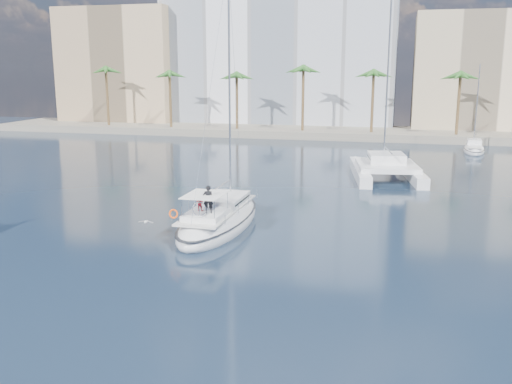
# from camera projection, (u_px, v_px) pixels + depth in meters

# --- Properties ---
(ground) EXTENTS (160.00, 160.00, 0.00)m
(ground) POSITION_uv_depth(u_px,v_px,m) (235.00, 243.00, 37.15)
(ground) COLOR black
(ground) RESTS_ON ground
(quay) EXTENTS (120.00, 14.00, 1.20)m
(quay) POSITION_uv_depth(u_px,v_px,m) (337.00, 132.00, 94.82)
(quay) COLOR gray
(quay) RESTS_ON ground
(building_modern) EXTENTS (42.00, 16.00, 28.00)m
(building_modern) POSITION_uv_depth(u_px,v_px,m) (281.00, 52.00, 106.17)
(building_modern) COLOR white
(building_modern) RESTS_ON ground
(building_tan_left) EXTENTS (22.00, 14.00, 22.00)m
(building_tan_left) POSITION_uv_depth(u_px,v_px,m) (125.00, 68.00, 110.15)
(building_tan_left) COLOR tan
(building_tan_left) RESTS_ON ground
(building_beige) EXTENTS (20.00, 14.00, 20.00)m
(building_beige) POSITION_uv_depth(u_px,v_px,m) (475.00, 74.00, 96.12)
(building_beige) COLOR beige
(building_beige) RESTS_ON ground
(palm_left) EXTENTS (3.60, 3.60, 12.30)m
(palm_left) POSITION_uv_depth(u_px,v_px,m) (136.00, 73.00, 97.03)
(palm_left) COLOR brown
(palm_left) RESTS_ON ground
(palm_centre) EXTENTS (3.60, 3.60, 12.30)m
(palm_centre) POSITION_uv_depth(u_px,v_px,m) (336.00, 73.00, 88.96)
(palm_centre) COLOR brown
(palm_centre) RESTS_ON ground
(main_sloop) EXTENTS (4.32, 13.04, 19.27)m
(main_sloop) POSITION_uv_depth(u_px,v_px,m) (219.00, 220.00, 40.54)
(main_sloop) COLOR white
(main_sloop) RESTS_ON ground
(catamaran) EXTENTS (8.39, 13.76, 18.71)m
(catamaran) POSITION_uv_depth(u_px,v_px,m) (386.00, 166.00, 58.90)
(catamaran) COLOR white
(catamaran) RESTS_ON ground
(seagull) EXTENTS (1.07, 0.46, 0.20)m
(seagull) POSITION_uv_depth(u_px,v_px,m) (146.00, 222.00, 38.00)
(seagull) COLOR silver
(seagull) RESTS_ON ground
(moored_yacht_a) EXTENTS (3.37, 9.52, 11.90)m
(moored_yacht_a) POSITION_uv_depth(u_px,v_px,m) (474.00, 152.00, 76.94)
(moored_yacht_a) COLOR white
(moored_yacht_a) RESTS_ON ground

